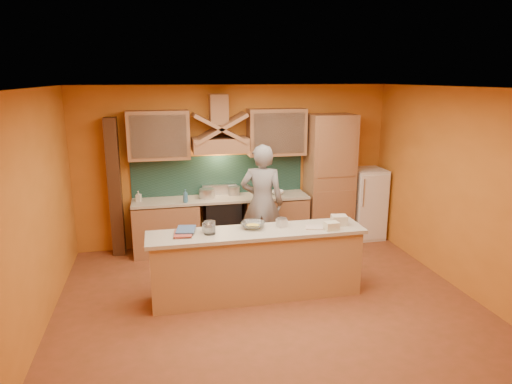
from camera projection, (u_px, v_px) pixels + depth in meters
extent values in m
cube|color=brown|center=(269.00, 305.00, 6.01)|extent=(5.50, 5.00, 0.01)
cube|color=white|center=(271.00, 88.00, 5.33)|extent=(5.50, 5.00, 0.01)
cube|color=orange|center=(235.00, 166.00, 8.04)|extent=(5.50, 0.02, 2.80)
cube|color=orange|center=(354.00, 294.00, 3.30)|extent=(5.50, 0.02, 2.80)
cube|color=orange|center=(32.00, 217.00, 5.10)|extent=(0.02, 5.00, 2.80)
cube|color=orange|center=(464.00, 192.00, 6.24)|extent=(0.02, 5.00, 2.80)
cube|color=#9E6C48|center=(166.00, 228.00, 7.73)|extent=(1.10, 0.60, 0.86)
cube|color=#9E6C48|center=(275.00, 221.00, 8.13)|extent=(1.10, 0.60, 0.86)
cube|color=#B4AB98|center=(221.00, 199.00, 7.81)|extent=(3.00, 0.62, 0.04)
cube|color=black|center=(222.00, 224.00, 7.92)|extent=(0.60, 0.58, 0.90)
cube|color=#193832|center=(219.00, 175.00, 8.00)|extent=(3.00, 0.03, 0.70)
cube|color=#9E6C48|center=(220.00, 145.00, 7.63)|extent=(0.92, 0.50, 0.24)
cube|color=#9E6C48|center=(219.00, 109.00, 7.59)|extent=(0.30, 0.30, 0.50)
cube|color=#9E6C48|center=(159.00, 135.00, 7.45)|extent=(1.00, 0.35, 0.80)
cube|color=#9E6C48|center=(277.00, 132.00, 7.87)|extent=(1.00, 0.35, 0.80)
cube|color=#9E6C48|center=(329.00, 179.00, 8.16)|extent=(0.80, 0.60, 2.30)
cube|color=white|center=(366.00, 203.00, 8.44)|extent=(0.58, 0.60, 1.30)
cube|color=#472816|center=(115.00, 188.00, 7.53)|extent=(0.20, 0.30, 2.30)
cube|color=tan|center=(257.00, 266.00, 6.17)|extent=(2.80, 0.55, 0.88)
cube|color=#B4AB98|center=(257.00, 232.00, 6.05)|extent=(2.90, 0.62, 0.05)
imported|color=gray|center=(262.00, 203.00, 7.35)|extent=(0.80, 0.65, 1.91)
cylinder|color=silver|center=(207.00, 194.00, 7.77)|extent=(0.31, 0.31, 0.16)
cylinder|color=#B7B7BF|center=(234.00, 192.00, 7.96)|extent=(0.25, 0.25, 0.15)
imported|color=beige|center=(139.00, 196.00, 7.54)|extent=(0.10, 0.10, 0.18)
imported|color=teal|center=(185.00, 196.00, 7.47)|extent=(0.11, 0.11, 0.22)
imported|color=white|center=(278.00, 192.00, 8.01)|extent=(0.28, 0.28, 0.07)
cube|color=silver|center=(260.00, 192.00, 8.00)|extent=(0.32, 0.28, 0.10)
imported|color=#A9473C|center=(174.00, 234.00, 5.87)|extent=(0.26, 0.33, 0.03)
imported|color=#3A5581|center=(177.00, 230.00, 5.97)|extent=(0.29, 0.36, 0.02)
cylinder|color=white|center=(210.00, 228.00, 5.90)|extent=(0.16, 0.16, 0.17)
cylinder|color=silver|center=(207.00, 227.00, 5.98)|extent=(0.15, 0.15, 0.13)
cube|color=silver|center=(282.00, 223.00, 6.21)|extent=(0.15, 0.15, 0.10)
imported|color=white|center=(253.00, 225.00, 6.15)|extent=(0.40, 0.40, 0.08)
cube|color=beige|center=(314.00, 227.00, 6.15)|extent=(0.27, 0.23, 0.02)
cube|color=beige|center=(339.00, 220.00, 6.27)|extent=(0.23, 0.19, 0.13)
cube|color=beige|center=(332.00, 226.00, 6.07)|extent=(0.19, 0.15, 0.11)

